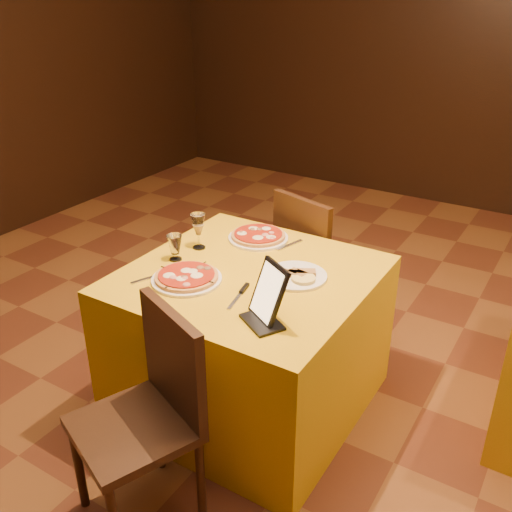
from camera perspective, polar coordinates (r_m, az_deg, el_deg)
The scene contains 14 objects.
floor at distance 3.06m, azimuth -0.15°, elevation -14.73°, with size 6.00×7.00×0.01m, color #5E2D19.
wall_back at distance 5.64m, azimuth 20.01°, elevation 18.55°, with size 6.00×0.01×2.80m, color black.
main_table at distance 2.87m, azimuth -0.65°, elevation -8.35°, with size 1.10×1.10×0.75m, color gold.
chair_main_near at distance 2.31m, azimuth -12.19°, elevation -16.47°, with size 0.46×0.46×0.91m, color black, non-canonical shape.
chair_main_far at distance 3.45m, azimuth 6.60°, elevation -0.64°, with size 0.43×0.43×0.91m, color black, non-canonical shape.
pizza_near at distance 2.62m, azimuth -6.95°, elevation -2.18°, with size 0.32×0.32×0.03m.
pizza_far at distance 3.01m, azimuth 0.22°, elevation 1.96°, with size 0.32×0.32×0.03m.
cutlet_dish at distance 2.64m, azimuth 3.98°, elevation -1.88°, with size 0.29×0.29×0.03m.
wine_glass at distance 2.90m, azimuth -5.79°, elevation 2.51°, with size 0.08×0.08×0.19m, color tan, non-canonical shape.
water_glass at distance 2.80m, azimuth -8.11°, elevation 0.82°, with size 0.07×0.07×0.13m, color silver, non-canonical shape.
tablet at distance 2.28m, azimuth 1.27°, elevation -3.62°, with size 0.18×0.02×0.24m, color black.
knife at distance 2.46m, azimuth -1.90°, elevation -4.26°, with size 0.20×0.02×0.01m, color silver.
fork_near at distance 2.67m, azimuth -10.76°, elevation -2.22°, with size 0.17×0.02×0.01m, color #B6B6BD.
fork_far at distance 2.95m, azimuth 3.38°, elevation 1.10°, with size 0.18×0.02×0.01m, color silver.
Camera 1 is at (1.22, -1.97, 2.00)m, focal length 40.00 mm.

